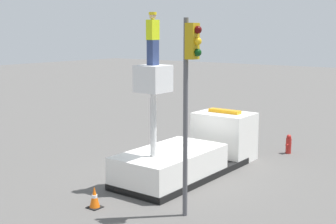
{
  "coord_description": "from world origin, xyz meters",
  "views": [
    {
      "loc": [
        -14.08,
        -9.82,
        5.38
      ],
      "look_at": [
        -2.51,
        -1.14,
        2.92
      ],
      "focal_mm": 50.0,
      "sensor_mm": 36.0,
      "label": 1
    }
  ],
  "objects_px": {
    "fire_hydrant": "(289,144)",
    "traffic_cone_rear": "(95,198)",
    "bucket_truck": "(192,153)",
    "worker": "(153,39)",
    "traffic_light_pole": "(190,79)"
  },
  "relations": [
    {
      "from": "bucket_truck",
      "to": "traffic_light_pole",
      "type": "bearing_deg",
      "value": -147.17
    },
    {
      "from": "bucket_truck",
      "to": "worker",
      "type": "bearing_deg",
      "value": 180.0
    },
    {
      "from": "bucket_truck",
      "to": "traffic_cone_rear",
      "type": "xyz_separation_m",
      "value": [
        -4.93,
        0.31,
        -0.46
      ]
    },
    {
      "from": "traffic_light_pole",
      "to": "fire_hydrant",
      "type": "xyz_separation_m",
      "value": [
        8.78,
        0.55,
        -3.66
      ]
    },
    {
      "from": "worker",
      "to": "fire_hydrant",
      "type": "height_order",
      "value": "worker"
    },
    {
      "from": "traffic_light_pole",
      "to": "traffic_cone_rear",
      "type": "relative_size",
      "value": 8.4
    },
    {
      "from": "fire_hydrant",
      "to": "traffic_cone_rear",
      "type": "distance_m",
      "value": 10.21
    },
    {
      "from": "traffic_light_pole",
      "to": "fire_hydrant",
      "type": "height_order",
      "value": "traffic_light_pole"
    },
    {
      "from": "traffic_cone_rear",
      "to": "worker",
      "type": "bearing_deg",
      "value": -7.01
    },
    {
      "from": "bucket_truck",
      "to": "fire_hydrant",
      "type": "xyz_separation_m",
      "value": [
        5.05,
        -1.85,
        -0.37
      ]
    },
    {
      "from": "worker",
      "to": "fire_hydrant",
      "type": "xyz_separation_m",
      "value": [
        7.43,
        -1.85,
        -4.76
      ]
    },
    {
      "from": "fire_hydrant",
      "to": "traffic_cone_rear",
      "type": "relative_size",
      "value": 1.26
    },
    {
      "from": "traffic_light_pole",
      "to": "traffic_cone_rear",
      "type": "bearing_deg",
      "value": 113.74
    },
    {
      "from": "worker",
      "to": "traffic_cone_rear",
      "type": "xyz_separation_m",
      "value": [
        -2.54,
        0.31,
        -4.86
      ]
    },
    {
      "from": "worker",
      "to": "traffic_cone_rear",
      "type": "bearing_deg",
      "value": 172.99
    }
  ]
}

